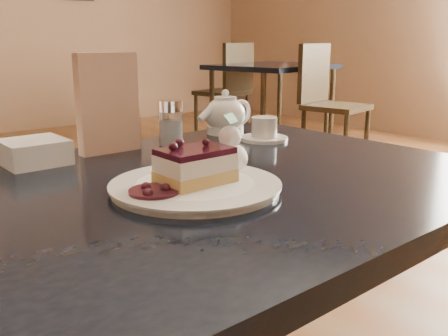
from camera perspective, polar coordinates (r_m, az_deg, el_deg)
main_table at (r=0.84m, az=-5.12°, el=-6.59°), size 1.12×0.75×0.69m
dessert_plate at (r=0.78m, az=-3.28°, el=-2.14°), size 0.26×0.26×0.01m
cheesecake_slice at (r=0.77m, az=-3.32°, el=0.24°), size 0.11×0.08×0.06m
whipped_cream at (r=0.83m, az=0.67°, el=1.13°), size 0.06×0.06×0.05m
berry_sauce at (r=0.73m, az=-8.01°, el=-2.67°), size 0.07×0.07×0.01m
tea_set at (r=1.23m, az=1.02°, el=5.65°), size 0.17×0.23×0.10m
menu_card at (r=1.05m, az=-13.11°, el=7.20°), size 0.13×0.03×0.20m
sugar_shaker at (r=1.10m, az=-6.11°, el=5.13°), size 0.06×0.06×0.10m
napkin_stack at (r=1.01m, az=-20.90°, el=1.74°), size 0.11×0.11×0.05m
bg_table_far_right at (r=4.34m, az=5.41°, el=3.02°), size 1.09×1.76×1.17m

